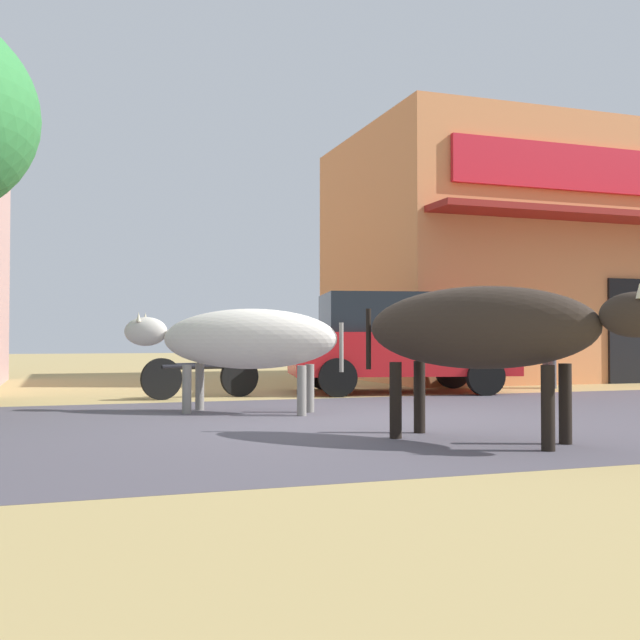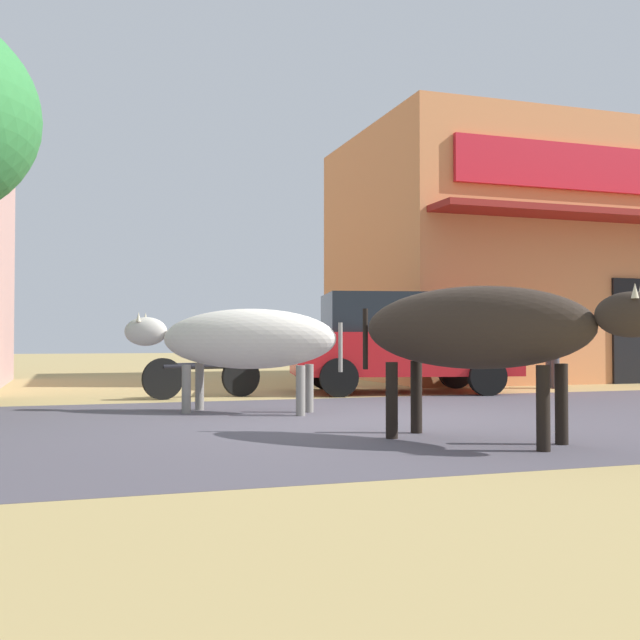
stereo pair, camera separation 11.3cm
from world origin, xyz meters
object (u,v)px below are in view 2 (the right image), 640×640
at_px(parked_hatchback_car, 397,342).
at_px(cow_near_brown, 243,340).
at_px(cow_far_dark, 481,329).
at_px(pedestrian_by_shop, 552,335).
at_px(parked_motorcycle, 205,367).

height_order(parked_hatchback_car, cow_near_brown, parked_hatchback_car).
xyz_separation_m(cow_far_dark, pedestrian_by_shop, (4.88, 5.91, -0.02)).
height_order(parked_hatchback_car, pedestrian_by_shop, parked_hatchback_car).
bearing_deg(cow_near_brown, parked_hatchback_car, 39.43).
distance_m(parked_hatchback_car, parked_motorcycle, 3.27).
height_order(cow_near_brown, pedestrian_by_shop, pedestrian_by_shop).
bearing_deg(parked_motorcycle, cow_far_dark, -75.31).
bearing_deg(cow_near_brown, cow_far_dark, -66.16).
xyz_separation_m(cow_near_brown, pedestrian_by_shop, (6.29, 2.71, 0.08)).
bearing_deg(pedestrian_by_shop, cow_far_dark, -129.51).
bearing_deg(parked_hatchback_car, parked_motorcycle, -176.41).
xyz_separation_m(parked_hatchback_car, cow_far_dark, (-1.77, -5.82, 0.14)).
xyz_separation_m(parked_hatchback_car, pedestrian_by_shop, (3.10, 0.09, 0.12)).
distance_m(cow_far_dark, pedestrian_by_shop, 7.66).
relative_size(parked_hatchback_car, cow_near_brown, 1.52).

